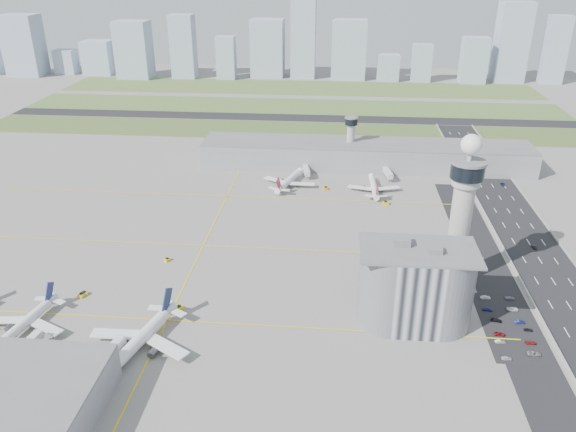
# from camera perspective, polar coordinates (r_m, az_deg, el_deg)

# --- Properties ---
(ground) EXTENTS (1000.00, 1000.00, 0.00)m
(ground) POSITION_cam_1_polar(r_m,az_deg,el_deg) (237.55, -0.77, -6.86)
(ground) COLOR gray
(grass_strip_0) EXTENTS (480.00, 50.00, 0.08)m
(grass_strip_0) POSITION_cam_1_polar(r_m,az_deg,el_deg) (445.48, -0.35, 8.73)
(grass_strip_0) COLOR #46592A
(grass_strip_0) RESTS_ON ground
(grass_strip_1) EXTENTS (480.00, 60.00, 0.08)m
(grass_strip_1) POSITION_cam_1_polar(r_m,az_deg,el_deg) (517.57, 0.47, 11.06)
(grass_strip_1) COLOR #4A6B32
(grass_strip_1) RESTS_ON ground
(grass_strip_2) EXTENTS (480.00, 70.00, 0.08)m
(grass_strip_2) POSITION_cam_1_polar(r_m,az_deg,el_deg) (595.26, 1.13, 12.92)
(grass_strip_2) COLOR #4B642F
(grass_strip_2) RESTS_ON ground
(runway) EXTENTS (480.00, 22.00, 0.10)m
(runway) POSITION_cam_1_polar(r_m,az_deg,el_deg) (480.93, 0.08, 9.97)
(runway) COLOR black
(runway) RESTS_ON ground
(highway) EXTENTS (28.00, 500.00, 0.10)m
(highway) POSITION_cam_1_polar(r_m,az_deg,el_deg) (254.38, 26.19, -7.40)
(highway) COLOR black
(highway) RESTS_ON ground
(barrier_left) EXTENTS (0.60, 500.00, 1.20)m
(barrier_left) POSITION_cam_1_polar(r_m,az_deg,el_deg) (249.29, 23.20, -7.31)
(barrier_left) COLOR #9E9E99
(barrier_left) RESTS_ON ground
(landside_road) EXTENTS (18.00, 260.00, 0.08)m
(landside_road) POSITION_cam_1_polar(r_m,az_deg,el_deg) (238.23, 21.30, -8.70)
(landside_road) COLOR black
(landside_road) RESTS_ON ground
(parking_lot) EXTENTS (20.00, 44.00, 0.10)m
(parking_lot) POSITION_cam_1_polar(r_m,az_deg,el_deg) (228.16, 21.56, -10.36)
(parking_lot) COLOR black
(parking_lot) RESTS_ON ground
(taxiway_line_h_0) EXTENTS (260.00, 0.60, 0.01)m
(taxiway_line_h_0) POSITION_cam_1_polar(r_m,az_deg,el_deg) (220.51, -12.17, -10.33)
(taxiway_line_h_0) COLOR yellow
(taxiway_line_h_0) RESTS_ON ground
(taxiway_line_h_1) EXTENTS (260.00, 0.60, 0.01)m
(taxiway_line_h_1) POSITION_cam_1_polar(r_m,az_deg,el_deg) (269.56, -8.61, -3.01)
(taxiway_line_h_1) COLOR yellow
(taxiway_line_h_1) RESTS_ON ground
(taxiway_line_h_2) EXTENTS (260.00, 0.60, 0.01)m
(taxiway_line_h_2) POSITION_cam_1_polar(r_m,az_deg,el_deg) (322.34, -6.21, 2.00)
(taxiway_line_h_2) COLOR yellow
(taxiway_line_h_2) RESTS_ON ground
(taxiway_line_v) EXTENTS (0.60, 260.00, 0.01)m
(taxiway_line_v) POSITION_cam_1_polar(r_m,az_deg,el_deg) (269.56, -8.61, -3.01)
(taxiway_line_v) COLOR yellow
(taxiway_line_v) RESTS_ON ground
(control_tower) EXTENTS (14.00, 14.00, 64.50)m
(control_tower) POSITION_cam_1_polar(r_m,az_deg,el_deg) (232.82, 17.31, 0.97)
(control_tower) COLOR #ADAAA5
(control_tower) RESTS_ON ground
(secondary_tower) EXTENTS (8.60, 8.60, 31.90)m
(secondary_tower) POSITION_cam_1_polar(r_m,az_deg,el_deg) (366.42, 6.38, 7.99)
(secondary_tower) COLOR #ADAAA5
(secondary_tower) RESTS_ON ground
(admin_building) EXTENTS (42.00, 24.00, 33.50)m
(admin_building) POSITION_cam_1_polar(r_m,az_deg,el_deg) (212.03, 12.79, -7.00)
(admin_building) COLOR #B2B2B7
(admin_building) RESTS_ON ground
(terminal_pier) EXTENTS (210.00, 32.00, 15.80)m
(terminal_pier) POSITION_cam_1_polar(r_m,az_deg,el_deg) (368.23, 7.86, 6.21)
(terminal_pier) COLOR gray
(terminal_pier) RESTS_ON ground
(airplane_near_b) EXTENTS (38.03, 42.68, 10.60)m
(airplane_near_b) POSITION_cam_1_polar(r_m,az_deg,el_deg) (228.63, -25.44, -9.47)
(airplane_near_b) COLOR white
(airplane_near_b) RESTS_ON ground
(airplane_near_c) EXTENTS (49.56, 54.40, 12.83)m
(airplane_near_c) POSITION_cam_1_polar(r_m,az_deg,el_deg) (204.60, -15.10, -11.60)
(airplane_near_c) COLOR white
(airplane_near_c) RESTS_ON ground
(airplane_far_a) EXTENTS (42.20, 46.06, 10.73)m
(airplane_far_a) POSITION_cam_1_polar(r_m,az_deg,el_deg) (334.83, 0.15, 4.04)
(airplane_far_a) COLOR white
(airplane_far_a) RESTS_ON ground
(airplane_far_b) EXTENTS (31.94, 37.12, 10.07)m
(airplane_far_b) POSITION_cam_1_polar(r_m,az_deg,el_deg) (330.29, 8.72, 3.37)
(airplane_far_b) COLOR white
(airplane_far_b) RESTS_ON ground
(jet_bridge_near_1) EXTENTS (5.39, 14.31, 5.70)m
(jet_bridge_near_1) POSITION_cam_1_polar(r_m,az_deg,el_deg) (213.19, -26.11, -13.12)
(jet_bridge_near_1) COLOR silver
(jet_bridge_near_1) RESTS_ON ground
(jet_bridge_near_2) EXTENTS (5.39, 14.31, 5.70)m
(jet_bridge_near_2) POSITION_cam_1_polar(r_m,az_deg,el_deg) (200.21, -18.48, -14.33)
(jet_bridge_near_2) COLOR silver
(jet_bridge_near_2) RESTS_ON ground
(jet_bridge_far_0) EXTENTS (5.39, 14.31, 5.70)m
(jet_bridge_far_0) POSITION_cam_1_polar(r_m,az_deg,el_deg) (354.89, 1.75, 4.84)
(jet_bridge_far_0) COLOR silver
(jet_bridge_far_0) RESTS_ON ground
(jet_bridge_far_1) EXTENTS (5.39, 14.31, 5.70)m
(jet_bridge_far_1) POSITION_cam_1_polar(r_m,az_deg,el_deg) (355.68, 9.84, 4.52)
(jet_bridge_far_1) COLOR silver
(jet_bridge_far_1) RESTS_ON ground
(tug_0) EXTENTS (3.27, 2.64, 1.66)m
(tug_0) POSITION_cam_1_polar(r_m,az_deg,el_deg) (244.19, -20.01, -7.38)
(tug_0) COLOR gold
(tug_0) RESTS_ON ground
(tug_1) EXTENTS (2.86, 3.49, 1.75)m
(tug_1) POSITION_cam_1_polar(r_m,az_deg,el_deg) (243.37, -20.22, -7.51)
(tug_1) COLOR yellow
(tug_1) RESTS_ON ground
(tug_2) EXTENTS (3.81, 3.29, 1.86)m
(tug_2) POSITION_cam_1_polar(r_m,az_deg,el_deg) (225.05, -11.03, -9.12)
(tug_2) COLOR yellow
(tug_2) RESTS_ON ground
(tug_3) EXTENTS (3.09, 3.35, 1.61)m
(tug_3) POSITION_cam_1_polar(r_m,az_deg,el_deg) (259.21, -12.16, -4.34)
(tug_3) COLOR yellow
(tug_3) RESTS_ON ground
(tug_4) EXTENTS (3.19, 3.79, 1.87)m
(tug_4) POSITION_cam_1_polar(r_m,az_deg,el_deg) (330.35, 3.85, 2.85)
(tug_4) COLOR #F99800
(tug_4) RESTS_ON ground
(tug_5) EXTENTS (3.51, 2.47, 1.99)m
(tug_5) POSITION_cam_1_polar(r_m,az_deg,el_deg) (314.32, 9.88, 1.33)
(tug_5) COLOR #D7C004
(tug_5) RESTS_ON ground
(car_lot_0) EXTENTS (3.52, 1.51, 1.19)m
(car_lot_0) POSITION_cam_1_polar(r_m,az_deg,el_deg) (211.08, 21.33, -13.31)
(car_lot_0) COLOR silver
(car_lot_0) RESTS_ON ground
(car_lot_1) EXTENTS (3.81, 1.78, 1.21)m
(car_lot_1) POSITION_cam_1_polar(r_m,az_deg,el_deg) (218.12, 20.76, -11.82)
(car_lot_1) COLOR #AAAAAA
(car_lot_1) RESTS_ON ground
(car_lot_2) EXTENTS (4.17, 2.31, 1.11)m
(car_lot_2) POSITION_cam_1_polar(r_m,az_deg,el_deg) (221.82, 20.70, -11.15)
(car_lot_2) COLOR maroon
(car_lot_2) RESTS_ON ground
(car_lot_3) EXTENTS (4.25, 2.30, 1.17)m
(car_lot_3) POSITION_cam_1_polar(r_m,az_deg,el_deg) (228.78, 20.42, -9.89)
(car_lot_3) COLOR black
(car_lot_3) RESTS_ON ground
(car_lot_4) EXTENTS (3.93, 2.02, 1.28)m
(car_lot_4) POSITION_cam_1_polar(r_m,az_deg,el_deg) (233.91, 19.60, -8.90)
(car_lot_4) COLOR navy
(car_lot_4) RESTS_ON ground
(car_lot_5) EXTENTS (4.04, 1.71, 1.30)m
(car_lot_5) POSITION_cam_1_polar(r_m,az_deg,el_deg) (240.81, 19.42, -7.81)
(car_lot_5) COLOR silver
(car_lot_5) RESTS_ON ground
(car_lot_6) EXTENTS (4.80, 2.47, 1.30)m
(car_lot_6) POSITION_cam_1_polar(r_m,az_deg,el_deg) (216.54, 23.72, -12.69)
(car_lot_6) COLOR gray
(car_lot_6) RESTS_ON ground
(car_lot_7) EXTENTS (3.95, 1.67, 1.14)m
(car_lot_7) POSITION_cam_1_polar(r_m,az_deg,el_deg) (221.61, 23.45, -11.71)
(car_lot_7) COLOR maroon
(car_lot_7) RESTS_ON ground
(car_lot_8) EXTENTS (3.29, 1.52, 1.09)m
(car_lot_8) POSITION_cam_1_polar(r_m,az_deg,el_deg) (227.96, 23.22, -10.57)
(car_lot_8) COLOR black
(car_lot_8) RESTS_ON ground
(car_lot_9) EXTENTS (3.91, 1.74, 1.25)m
(car_lot_9) POSITION_cam_1_polar(r_m,az_deg,el_deg) (230.72, 22.48, -9.93)
(car_lot_9) COLOR navy
(car_lot_9) RESTS_ON ground
(car_lot_10) EXTENTS (4.65, 2.45, 1.25)m
(car_lot_10) POSITION_cam_1_polar(r_m,az_deg,el_deg) (237.41, 21.85, -8.76)
(car_lot_10) COLOR white
(car_lot_10) RESTS_ON ground
(car_lot_11) EXTENTS (3.98, 1.89, 1.12)m
(car_lot_11) POSITION_cam_1_polar(r_m,az_deg,el_deg) (243.97, 21.63, -7.77)
(car_lot_11) COLOR gray
(car_lot_11) RESTS_ON ground
(car_hw_1) EXTENTS (1.66, 3.80, 1.22)m
(car_hw_1) POSITION_cam_1_polar(r_m,az_deg,el_deg) (288.24, 23.74, -2.93)
(car_hw_1) COLOR black
(car_hw_1) RESTS_ON ground
(car_hw_2) EXTENTS (2.44, 4.69, 1.26)m
(car_hw_2) POSITION_cam_1_polar(r_m,az_deg,el_deg) (359.73, 20.98, 3.03)
(car_hw_2) COLOR navy
(car_hw_2) RESTS_ON ground
(car_hw_4) EXTENTS (2.02, 3.98, 1.30)m
(car_hw_4) POSITION_cam_1_polar(r_m,az_deg,el_deg) (411.05, 17.36, 6.24)
(car_hw_4) COLOR #A5A9AC
(car_hw_4) RESTS_ON ground
(skyline_bldg_1) EXTENTS (37.63, 30.10, 65.60)m
(skyline_bldg_1) POSITION_cam_1_polar(r_m,az_deg,el_deg) (717.55, -25.25, 15.41)
(skyline_bldg_1) COLOR #9EADC1
(skyline_bldg_1) RESTS_ON ground
(skyline_bldg_2) EXTENTS (22.81, 18.25, 26.79)m
(skyline_bldg_2) POSITION_cam_1_polar(r_m,az_deg,el_deg) (712.70, -21.60, 14.37)
(skyline_bldg_2) COLOR #9EADC1
(skyline_bldg_2) RESTS_ON ground
(skyline_bldg_3) EXTENTS (32.30, 25.84, 36.93)m
(skyline_bldg_3) POSITION_cam_1_polar(r_m,az_deg,el_deg) (696.88, -18.68, 15.01)
(skyline_bldg_3) COLOR #9EADC1
(skyline_bldg_3) RESTS_ON ground
(skyline_bldg_4) EXTENTS (35.81, 28.65, 60.36)m
(skyline_bldg_4) POSITION_cam_1_polar(r_m,az_deg,el_deg) (662.62, -15.40, 15.98)
(skyline_bldg_4) COLOR #9EADC1
(skyline_bldg_4) RESTS_ON ground
(skyline_bldg_5) EXTENTS (25.49, 20.39, 66.89)m
(skyline_bldg_5) POSITION_cam_1_polar(r_m,az_deg,el_deg) (649.90, -10.60, 16.55)
(skyline_bldg_5) COLOR #9EADC1
(skyline_bldg_5) RESTS_ON ground
(skyline_bldg_6) EXTENTS (20.04, 16.03, 45.20)m
(skyline_bldg_6) POSITION_cam_1_polar(r_m,az_deg,el_deg) (638.97, -6.30, 15.69)
(skyline_bldg_6) COLOR #9EADC1
(skyline_bldg_6) RESTS_ON ground
(skyline_bldg_7) EXTENTS (35.76, 28.61, 61.22)m
(skyline_bldg_7) POSITION_cam_1_polar(r_m,az_deg,el_deg) (649.36, -2.09, 16.68)
(skyline_bldg_7) COLOR #9EADC1
(skyline_bldg_7) RESTS_ON ground
(skyline_bldg_8) EXTENTS (26.33, 21.06, 83.39)m
(skyline_bldg_8) POSITION_cam_1_polar(r_m,az_deg,el_deg) (638.78, 1.57, 17.55)
(skyline_bldg_8) COLOR #9EADC1
(skyline_bldg_8) RESTS_ON ground
(skyline_bldg_9) EXTENTS (36.96, 29.57, 62.11)m
(skyline_bldg_9) POSITION_cam_1_polar(r_m,az_deg,el_deg) (639.78, 6.20, 16.47)
(skyline_bldg_9) COLOR #9EADC1
(skyline_bldg_9) RESTS_ON ground
(skyline_bldg_10) EXTENTS (23.01, 18.41, 27.75)m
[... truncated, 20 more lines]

